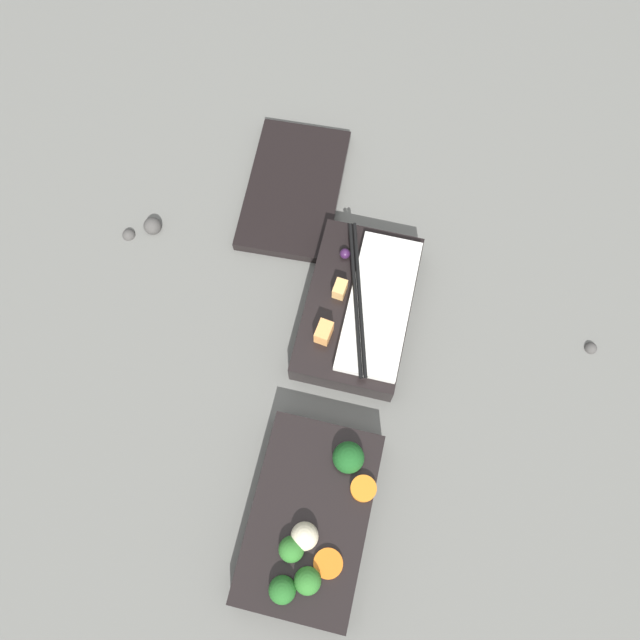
# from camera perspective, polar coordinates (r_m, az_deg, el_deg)

# --- Properties ---
(ground_plane) EXTENTS (3.00, 3.00, 0.00)m
(ground_plane) POSITION_cam_1_polar(r_m,az_deg,el_deg) (0.80, 1.23, -8.85)
(ground_plane) COLOR slate
(bento_tray_vegetable) EXTENTS (0.22, 0.14, 0.07)m
(bento_tray_vegetable) POSITION_cam_1_polar(r_m,az_deg,el_deg) (0.76, -0.80, -17.75)
(bento_tray_vegetable) COLOR black
(bento_tray_vegetable) RESTS_ON ground_plane
(bento_tray_rice) EXTENTS (0.22, 0.13, 0.07)m
(bento_tray_rice) POSITION_cam_1_polar(r_m,az_deg,el_deg) (0.82, 3.60, 1.17)
(bento_tray_rice) COLOR black
(bento_tray_rice) RESTS_ON ground_plane
(bento_lid) EXTENTS (0.22, 0.14, 0.02)m
(bento_lid) POSITION_cam_1_polar(r_m,az_deg,el_deg) (0.92, -2.39, 11.87)
(bento_lid) COLOR black
(bento_lid) RESTS_ON ground_plane
(pebble_0) EXTENTS (0.02, 0.02, 0.02)m
(pebble_0) POSITION_cam_1_polar(r_m,az_deg,el_deg) (0.90, 23.58, -2.31)
(pebble_0) COLOR #474442
(pebble_0) RESTS_ON ground_plane
(pebble_1) EXTENTS (0.02, 0.02, 0.02)m
(pebble_1) POSITION_cam_1_polar(r_m,az_deg,el_deg) (0.92, -15.06, 8.30)
(pebble_1) COLOR #474442
(pebble_1) RESTS_ON ground_plane
(pebble_2) EXTENTS (0.02, 0.02, 0.02)m
(pebble_2) POSITION_cam_1_polar(r_m,az_deg,el_deg) (0.93, -17.14, 7.55)
(pebble_2) COLOR #474442
(pebble_2) RESTS_ON ground_plane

